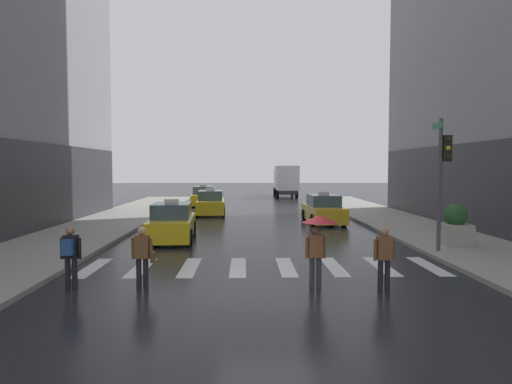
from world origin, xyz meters
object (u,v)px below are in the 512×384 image
taxi_lead (172,223)px  taxi_second (323,210)px  planter_near_corner (455,226)px  pedestrian_with_handbag (143,254)px  pedestrian_plain_coat (384,255)px  pedestrian_with_backpack (70,253)px  traffic_light_pole (443,166)px  pedestrian_with_umbrella (319,231)px  taxi_fourth (204,197)px  taxi_third (210,204)px  box_truck (286,180)px

taxi_lead → taxi_second: (7.71, 5.75, 0.00)m
planter_near_corner → pedestrian_with_handbag: bearing=-152.7°
taxi_lead → taxi_second: bearing=36.7°
planter_near_corner → pedestrian_plain_coat: bearing=-128.2°
pedestrian_with_handbag → pedestrian_with_backpack: bearing=-179.6°
traffic_light_pole → pedestrian_plain_coat: bearing=-127.6°
pedestrian_with_umbrella → pedestrian_plain_coat: size_ratio=1.18×
pedestrian_with_backpack → planter_near_corner: 14.11m
pedestrian_with_backpack → taxi_fourth: bearing=87.4°
taxi_third → pedestrian_with_handbag: taxi_third is taller
taxi_second → pedestrian_with_umbrella: (-2.57, -13.69, 0.79)m
taxi_second → pedestrian_with_backpack: bearing=-123.5°
pedestrian_with_backpack → taxi_lead: bearing=80.3°
taxi_lead → box_truck: bearing=74.7°
pedestrian_plain_coat → pedestrian_with_umbrella: bearing=168.3°
taxi_third → planter_near_corner: size_ratio=2.89×
pedestrian_plain_coat → box_truck: bearing=88.7°
taxi_lead → pedestrian_plain_coat: (6.79, -8.28, 0.21)m
taxi_lead → pedestrian_plain_coat: 10.71m
taxi_fourth → box_truck: 13.23m
traffic_light_pole → taxi_third: (-9.50, 14.21, -2.53)m
taxi_second → box_truck: bearing=90.2°
taxi_lead → pedestrian_with_backpack: size_ratio=2.80×
taxi_fourth → pedestrian_plain_coat: bearing=-74.7°
taxi_fourth → pedestrian_with_handbag: size_ratio=2.78×
pedestrian_plain_coat → taxi_fourth: bearing=105.3°
taxi_second → box_truck: (-0.08, 22.25, 1.13)m
taxi_lead → planter_near_corner: size_ratio=2.89×
pedestrian_with_handbag → planter_near_corner: 12.41m
taxi_second → box_truck: box_truck is taller
taxi_second → pedestrian_with_umbrella: 13.95m
box_truck → pedestrian_with_umbrella: size_ratio=3.90×
box_truck → planter_near_corner: bearing=-82.6°
taxi_third → pedestrian_plain_coat: taxi_third is taller
taxi_fourth → planter_near_corner: size_ratio=2.87×
pedestrian_with_handbag → pedestrian_plain_coat: bearing=-3.3°
taxi_second → planter_near_corner: bearing=-64.3°
traffic_light_pole → taxi_lead: 11.28m
taxi_fourth → pedestrian_plain_coat: taxi_fourth is taller
taxi_lead → pedestrian_with_handbag: 7.94m
traffic_light_pole → pedestrian_with_handbag: size_ratio=2.91×
traffic_light_pole → pedestrian_with_backpack: (-11.73, -4.30, -2.29)m
taxi_third → traffic_light_pole: bearing=-56.2°
taxi_lead → taxi_fourth: size_ratio=1.01×
taxi_lead → taxi_fourth: (-0.22, 17.41, 0.00)m
pedestrian_with_handbag → pedestrian_plain_coat: 6.28m
taxi_second → pedestrian_plain_coat: bearing=-93.8°
taxi_lead → pedestrian_with_umbrella: 9.50m
box_truck → taxi_second: bearing=-89.8°
box_truck → pedestrian_plain_coat: 36.30m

